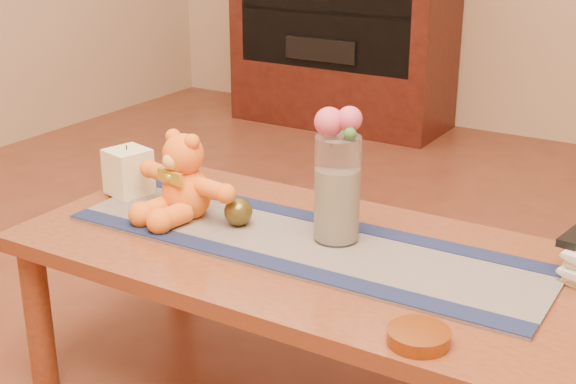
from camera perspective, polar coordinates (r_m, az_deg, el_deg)
The scene contains 22 objects.
coffee_table_top at distance 1.95m, azimuth 1.26°, elevation -4.41°, with size 1.40×0.70×0.04m, color #5E2A16.
table_leg_fl at distance 2.22m, azimuth -17.32°, elevation -8.55°, with size 0.07×0.07×0.41m, color #5E2A16.
table_leg_bl at distance 2.59m, azimuth -7.84°, elevation -3.48°, with size 0.07×0.07×0.41m, color #5E2A16.
persian_runner at distance 1.95m, azimuth 1.02°, elevation -3.59°, with size 1.20×0.35×0.01m, color #191741.
runner_border_near at distance 1.83m, azimuth -1.24°, elevation -5.03°, with size 1.20×0.06×0.00m, color #161E44.
runner_border_far at distance 2.07m, azimuth 3.02°, elevation -2.05°, with size 1.20×0.06×0.00m, color #161E44.
teddy_bear at distance 2.08m, azimuth -7.30°, elevation 1.13°, with size 0.32×0.26×0.21m, color orange, non-canonical shape.
pillar_candle at distance 2.28m, azimuth -11.29°, elevation 1.44°, with size 0.11×0.11×0.13m, color #FFF4BB.
candle_wick at distance 2.26m, azimuth -11.41°, elevation 3.12°, with size 0.00×0.00×0.01m, color black.
glass_vase at distance 1.91m, azimuth 3.52°, elevation 0.21°, with size 0.11×0.11×0.26m, color silver.
potpourri_fill at distance 1.93m, azimuth 3.50°, elevation -0.88°, with size 0.09×0.09×0.18m, color beige.
rose_left at distance 1.86m, azimuth 2.94°, elevation 5.00°, with size 0.07×0.07×0.07m, color #D24A62.
rose_right at distance 1.85m, azimuth 4.40°, elevation 5.20°, with size 0.06×0.06×0.06m, color #D24A62.
blue_flower_back at distance 1.89m, azimuth 4.40°, elevation 4.97°, with size 0.04×0.04×0.04m, color #474F9B.
blue_flower_side at distance 1.90m, azimuth 3.10°, elevation 4.81°, with size 0.04×0.04×0.04m, color #474F9B.
leaf_sprig at distance 1.83m, azimuth 4.43°, elevation 4.14°, with size 0.03×0.03×0.03m, color #33662D.
bronze_ball at distance 2.03m, azimuth -3.55°, elevation -1.42°, with size 0.07×0.07×0.07m, color #53481B.
amber_dish at distance 1.56m, azimuth 9.27°, elevation -10.12°, with size 0.12×0.12×0.03m, color #BF5914.
media_cabinet at distance 4.57m, azimuth 3.95°, elevation 11.63°, with size 1.20×0.50×1.10m, color black.
cabinet_cavity at distance 4.35m, azimuth 2.51°, elevation 12.67°, with size 1.02×0.03×0.61m, color black.
cabinet_shelf at distance 4.43m, azimuth 3.06°, elevation 12.79°, with size 1.02×0.20×0.03m, color black.
stereo_lower at distance 4.47m, azimuth 3.13°, elevation 10.30°, with size 0.42×0.28×0.12m, color black.
Camera 1 is at (0.88, -1.53, 1.25)m, focal length 50.01 mm.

